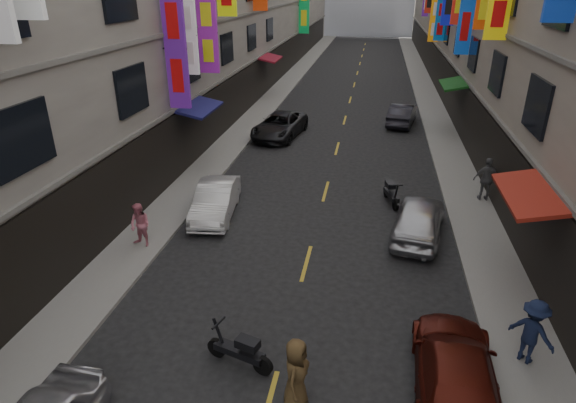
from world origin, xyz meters
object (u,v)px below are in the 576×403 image
at_px(scooter_crossing, 240,351).
at_px(car_left_mid, 216,200).
at_px(scooter_far_right, 391,193).
at_px(pedestrian_rnear, 532,332).
at_px(car_right_mid, 419,218).
at_px(car_right_far, 402,114).
at_px(car_right_near, 456,371).
at_px(pedestrian_crossing, 296,375).
at_px(car_left_far, 280,125).
at_px(pedestrian_lfar, 140,225).
at_px(pedestrian_rfar, 487,179).

relative_size(scooter_crossing, car_left_mid, 0.44).
distance_m(scooter_far_right, pedestrian_rnear, 9.34).
relative_size(car_right_mid, car_right_far, 1.02).
bearing_deg(scooter_crossing, car_right_near, -72.44).
height_order(scooter_far_right, pedestrian_crossing, pedestrian_crossing).
relative_size(scooter_far_right, car_right_near, 0.40).
height_order(car_left_far, car_right_mid, car_right_mid).
bearing_deg(car_right_far, scooter_far_right, 95.84).
bearing_deg(car_left_far, car_left_mid, -84.01).
relative_size(car_left_mid, car_right_near, 0.90).
bearing_deg(pedestrian_rnear, scooter_far_right, -29.86).
bearing_deg(pedestrian_lfar, car_left_far, 96.75).
relative_size(scooter_far_right, car_left_mid, 0.45).
distance_m(car_right_near, pedestrian_crossing, 3.55).
bearing_deg(pedestrian_lfar, pedestrian_rnear, -1.22).
bearing_deg(car_right_near, pedestrian_rnear, -143.44).
relative_size(scooter_crossing, pedestrian_rfar, 0.96).
distance_m(pedestrian_lfar, pedestrian_rnear, 12.08).
distance_m(car_right_near, car_right_far, 22.37).
height_order(scooter_crossing, car_left_mid, car_left_mid).
height_order(car_right_near, pedestrian_crossing, pedestrian_crossing).
relative_size(car_left_mid, car_right_far, 0.97).
distance_m(scooter_crossing, car_right_mid, 8.70).
relative_size(scooter_far_right, car_right_far, 0.43).
relative_size(car_left_mid, car_right_mid, 0.95).
xyz_separation_m(car_right_near, pedestrian_rfar, (2.60, 10.85, 0.39)).
xyz_separation_m(pedestrian_lfar, pedestrian_rnear, (11.55, -3.54, 0.07)).
xyz_separation_m(car_right_far, pedestrian_rnear, (2.21, -21.11, 0.29)).
distance_m(pedestrian_lfar, pedestrian_rfar, 13.72).
relative_size(car_right_near, car_right_mid, 1.05).
distance_m(car_left_far, car_right_far, 8.18).
bearing_deg(pedestrian_rnear, pedestrian_rfar, -53.53).
distance_m(car_left_far, pedestrian_crossing, 19.83).
relative_size(car_left_mid, pedestrian_lfar, 2.55).
height_order(car_left_mid, pedestrian_rnear, pedestrian_rnear).
distance_m(scooter_crossing, car_left_far, 18.63).
bearing_deg(pedestrian_crossing, car_right_mid, -14.00).
xyz_separation_m(car_left_mid, car_right_near, (8.00, -7.70, -0.02)).
bearing_deg(car_left_far, pedestrian_lfar, -90.58).
bearing_deg(car_left_far, scooter_crossing, -73.41).
xyz_separation_m(car_left_far, car_right_near, (7.53, -18.43, -0.05)).
bearing_deg(pedestrian_crossing, car_left_far, 18.35).
height_order(car_right_mid, pedestrian_crossing, pedestrian_crossing).
height_order(pedestrian_lfar, pedestrian_crossing, pedestrian_crossing).
bearing_deg(scooter_far_right, car_right_mid, 92.96).
distance_m(scooter_far_right, pedestrian_lfar, 10.00).
xyz_separation_m(scooter_far_right, pedestrian_crossing, (-2.19, -11.03, 0.44)).
height_order(scooter_crossing, scooter_far_right, same).
distance_m(car_right_near, pedestrian_lfar, 10.83).
bearing_deg(car_left_mid, scooter_far_right, 12.45).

